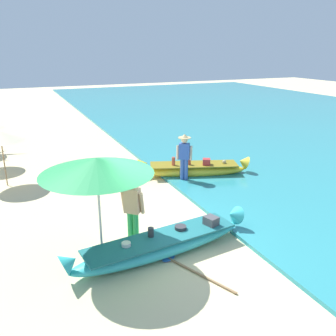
{
  "coord_description": "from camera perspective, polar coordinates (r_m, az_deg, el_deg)",
  "views": [
    {
      "loc": [
        -3.03,
        -6.98,
        4.5
      ],
      "look_at": [
        1.36,
        2.98,
        0.9
      ],
      "focal_mm": 38.8,
      "sensor_mm": 36.0,
      "label": 1
    }
  ],
  "objects": [
    {
      "name": "person_tourist_customer",
      "position": [
        8.6,
        -5.59,
        -6.26
      ],
      "size": [
        0.54,
        0.52,
        1.67
      ],
      "color": "green",
      "rests_on": "ground"
    },
    {
      "name": "ground_plane",
      "position": [
        8.84,
        -0.29,
        -12.32
      ],
      "size": [
        80.0,
        80.0,
        0.0
      ],
      "primitive_type": "plane",
      "color": "beige"
    },
    {
      "name": "paddle",
      "position": [
        8.04,
        3.36,
        -15.55
      ],
      "size": [
        0.93,
        1.83,
        0.05
      ],
      "color": "#8E6B47",
      "rests_on": "ground"
    },
    {
      "name": "person_vendor_hatted",
      "position": [
        12.55,
        2.58,
        2.11
      ],
      "size": [
        0.57,
        0.46,
        1.74
      ],
      "color": "#3D5BA8",
      "rests_on": "ground"
    },
    {
      "name": "boat_yellow_midground",
      "position": [
        13.38,
        4.08,
        -0.18
      ],
      "size": [
        4.04,
        2.02,
        0.78
      ],
      "color": "yellow",
      "rests_on": "ground"
    },
    {
      "name": "patio_umbrella_large",
      "position": [
        7.52,
        -11.15,
        0.24
      ],
      "size": [
        2.35,
        2.35,
        2.4
      ],
      "color": "#B7B7BC",
      "rests_on": "ground"
    },
    {
      "name": "boat_cyan_foreground",
      "position": [
        8.44,
        -0.89,
        -11.89
      ],
      "size": [
        4.65,
        1.3,
        0.76
      ],
      "color": "#33B2BC",
      "rests_on": "ground"
    },
    {
      "name": "parasol_row_0",
      "position": [
        13.25,
        -24.86,
        4.6
      ],
      "size": [
        1.6,
        1.6,
        1.91
      ],
      "color": "#8E6B47",
      "rests_on": "ground"
    },
    {
      "name": "sea",
      "position": [
        22.95,
        24.13,
        5.53
      ],
      "size": [
        24.0,
        56.0,
        0.1
      ],
      "primitive_type": "cube",
      "color": "teal",
      "rests_on": "ground"
    }
  ]
}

